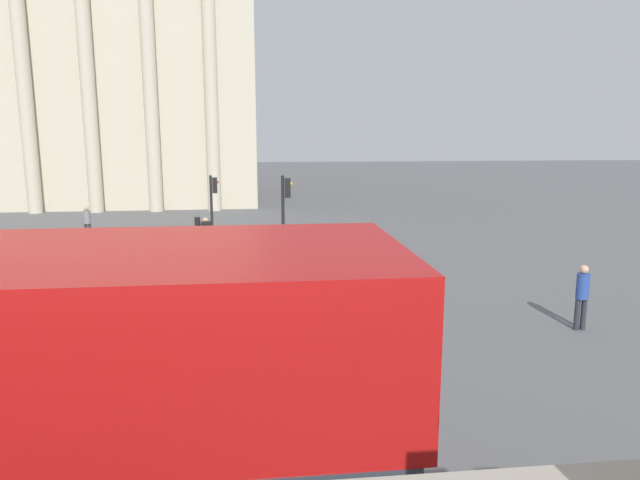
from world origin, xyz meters
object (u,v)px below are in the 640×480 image
(traffic_light_mid, at_px, (285,210))
(pedestrian_blue, at_px, (582,293))
(plaza_building_left, at_px, (59,34))
(traffic_light_near, at_px, (203,269))
(traffic_light_far, at_px, (213,200))
(pedestrian_red, at_px, (206,236))
(pedestrian_grey, at_px, (87,221))

(traffic_light_mid, distance_m, pedestrian_blue, 10.29)
(plaza_building_left, bearing_deg, pedestrian_blue, -55.15)
(traffic_light_near, bearing_deg, traffic_light_far, 93.11)
(plaza_building_left, xyz_separation_m, traffic_light_far, (12.28, -19.98, -10.16))
(traffic_light_near, bearing_deg, pedestrian_red, 94.55)
(traffic_light_mid, bearing_deg, traffic_light_near, -105.04)
(traffic_light_far, xyz_separation_m, pedestrian_grey, (-6.19, 2.21, -1.18))
(traffic_light_mid, distance_m, traffic_light_far, 6.27)
(traffic_light_mid, bearing_deg, traffic_light_far, 118.34)
(traffic_light_near, bearing_deg, pedestrian_grey, 113.44)
(traffic_light_mid, bearing_deg, pedestrian_blue, -43.58)
(pedestrian_blue, bearing_deg, pedestrian_grey, -53.69)
(traffic_light_far, distance_m, pedestrian_blue, 16.31)
(plaza_building_left, height_order, traffic_light_mid, plaza_building_left)
(plaza_building_left, xyz_separation_m, pedestrian_grey, (6.10, -17.77, -11.34))
(traffic_light_near, bearing_deg, pedestrian_blue, 7.38)
(traffic_light_mid, relative_size, pedestrian_blue, 2.06)
(traffic_light_near, distance_m, traffic_light_mid, 8.57)
(pedestrian_grey, bearing_deg, traffic_light_mid, -116.62)
(plaza_building_left, xyz_separation_m, pedestrian_red, (12.19, -23.17, -11.25))
(pedestrian_blue, bearing_deg, traffic_light_far, -62.42)
(traffic_light_far, bearing_deg, plaza_building_left, 121.58)
(pedestrian_blue, bearing_deg, traffic_light_near, -4.59)
(plaza_building_left, height_order, traffic_light_near, plaza_building_left)
(pedestrian_red, relative_size, pedestrian_grey, 1.08)
(traffic_light_near, relative_size, traffic_light_mid, 0.93)
(traffic_light_near, relative_size, pedestrian_red, 1.87)
(plaza_building_left, relative_size, pedestrian_red, 16.27)
(plaza_building_left, distance_m, pedestrian_blue, 41.21)
(traffic_light_near, height_order, traffic_light_mid, traffic_light_mid)
(pedestrian_blue, distance_m, pedestrian_grey, 22.17)
(traffic_light_far, relative_size, pedestrian_red, 1.80)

